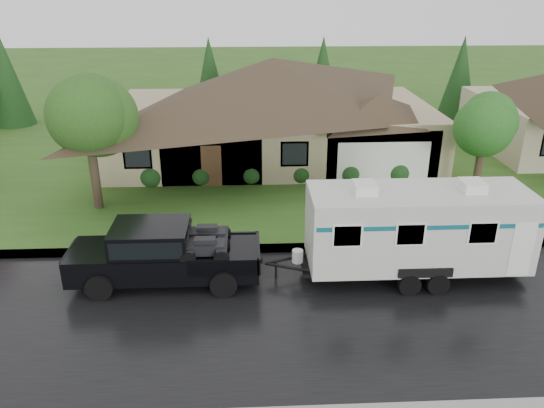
% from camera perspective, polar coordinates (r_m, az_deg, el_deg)
% --- Properties ---
extents(ground, '(140.00, 140.00, 0.00)m').
position_cam_1_polar(ground, '(18.82, -4.15, -8.25)').
color(ground, '#32571B').
rests_on(ground, ground).
extents(road, '(140.00, 8.00, 0.01)m').
position_cam_1_polar(road, '(17.14, -4.28, -11.71)').
color(road, black).
rests_on(road, ground).
extents(curb, '(140.00, 0.50, 0.15)m').
position_cam_1_polar(curb, '(20.74, -4.03, -4.85)').
color(curb, gray).
rests_on(curb, ground).
extents(lawn, '(140.00, 26.00, 0.15)m').
position_cam_1_polar(lawn, '(32.56, -3.64, 5.69)').
color(lawn, '#32571B').
rests_on(lawn, ground).
extents(house_main, '(19.44, 10.80, 6.90)m').
position_cam_1_polar(house_main, '(30.60, 0.55, 11.41)').
color(house_main, tan).
rests_on(house_main, lawn).
extents(tree_left_green, '(3.56, 3.56, 5.89)m').
position_cam_1_polar(tree_left_green, '(24.22, -19.27, 8.59)').
color(tree_left_green, '#382B1E').
rests_on(tree_left_green, lawn).
extents(tree_right_green, '(3.03, 3.03, 5.01)m').
position_cam_1_polar(tree_right_green, '(26.52, 21.97, 8.00)').
color(tree_right_green, '#382B1E').
rests_on(tree_right_green, lawn).
extents(shrub_row, '(13.60, 1.00, 1.00)m').
position_cam_1_polar(shrub_row, '(27.00, 0.45, 3.33)').
color(shrub_row, '#143814').
rests_on(shrub_row, lawn).
extents(pickup_truck, '(6.42, 2.44, 2.14)m').
position_cam_1_polar(pickup_truck, '(18.61, -11.84, -5.05)').
color(pickup_truck, black).
rests_on(pickup_truck, ground).
extents(travel_trailer, '(7.92, 2.78, 3.55)m').
position_cam_1_polar(travel_trailer, '(18.93, 15.34, -2.41)').
color(travel_trailer, beige).
rests_on(travel_trailer, ground).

